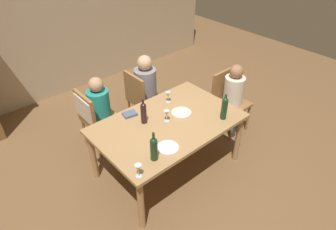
# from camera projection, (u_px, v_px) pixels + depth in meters

# --- Properties ---
(ground_plane) EXTENTS (10.00, 10.00, 0.00)m
(ground_plane) POSITION_uv_depth(u_px,v_px,m) (168.00, 167.00, 3.93)
(ground_plane) COLOR brown
(rear_room_partition) EXTENTS (6.40, 0.12, 2.70)m
(rear_room_partition) POSITION_uv_depth(u_px,v_px,m) (56.00, 16.00, 4.83)
(rear_room_partition) COLOR tan
(rear_room_partition) RESTS_ON ground_plane
(dining_table) EXTENTS (1.72, 1.10, 0.74)m
(dining_table) POSITION_uv_depth(u_px,v_px,m) (168.00, 127.00, 3.55)
(dining_table) COLOR #A87F51
(dining_table) RESTS_ON ground_plane
(chair_right_end) EXTENTS (0.44, 0.44, 0.92)m
(chair_right_end) POSITION_uv_depth(u_px,v_px,m) (228.00, 97.00, 4.34)
(chair_right_end) COLOR olive
(chair_right_end) RESTS_ON ground_plane
(chair_far_left) EXTENTS (0.46, 0.44, 0.92)m
(chair_far_left) POSITION_uv_depth(u_px,v_px,m) (92.00, 114.00, 3.88)
(chair_far_left) COLOR olive
(chair_far_left) RESTS_ON ground_plane
(chair_far_right) EXTENTS (0.44, 0.44, 0.92)m
(chair_far_right) POSITION_uv_depth(u_px,v_px,m) (141.00, 97.00, 4.35)
(chair_far_right) COLOR olive
(chair_far_right) RESTS_ON ground_plane
(person_woman_host) EXTENTS (0.28, 0.32, 1.08)m
(person_woman_host) POSITION_uv_depth(u_px,v_px,m) (235.00, 95.00, 4.22)
(person_woman_host) COLOR #33333D
(person_woman_host) RESTS_ON ground_plane
(person_man_bearded) EXTENTS (0.33, 0.29, 1.09)m
(person_man_bearded) POSITION_uv_depth(u_px,v_px,m) (101.00, 108.00, 3.94)
(person_man_bearded) COLOR #33333D
(person_man_bearded) RESTS_ON ground_plane
(person_man_guest) EXTENTS (0.36, 0.32, 1.16)m
(person_man_guest) POSITION_uv_depth(u_px,v_px,m) (147.00, 86.00, 4.34)
(person_man_guest) COLOR #33333D
(person_man_guest) RESTS_ON ground_plane
(wine_bottle_tall_green) EXTENTS (0.08, 0.08, 0.34)m
(wine_bottle_tall_green) POSITION_uv_depth(u_px,v_px,m) (154.00, 148.00, 2.91)
(wine_bottle_tall_green) COLOR #19381E
(wine_bottle_tall_green) RESTS_ON dining_table
(wine_bottle_dark_red) EXTENTS (0.07, 0.07, 0.32)m
(wine_bottle_dark_red) POSITION_uv_depth(u_px,v_px,m) (144.00, 112.00, 3.41)
(wine_bottle_dark_red) COLOR black
(wine_bottle_dark_red) RESTS_ON dining_table
(wine_bottle_short_olive) EXTENTS (0.07, 0.07, 0.33)m
(wine_bottle_short_olive) POSITION_uv_depth(u_px,v_px,m) (224.00, 108.00, 3.47)
(wine_bottle_short_olive) COLOR #19381E
(wine_bottle_short_olive) RESTS_ON dining_table
(wine_glass_near_left) EXTENTS (0.07, 0.07, 0.15)m
(wine_glass_near_left) POSITION_uv_depth(u_px,v_px,m) (138.00, 168.00, 2.74)
(wine_glass_near_left) COLOR silver
(wine_glass_near_left) RESTS_ON dining_table
(wine_glass_centre) EXTENTS (0.07, 0.07, 0.15)m
(wine_glass_centre) POSITION_uv_depth(u_px,v_px,m) (168.00, 95.00, 3.79)
(wine_glass_centre) COLOR silver
(wine_glass_centre) RESTS_ON dining_table
(wine_glass_near_right) EXTENTS (0.07, 0.07, 0.15)m
(wine_glass_near_right) POSITION_uv_depth(u_px,v_px,m) (166.00, 114.00, 3.45)
(wine_glass_near_right) COLOR silver
(wine_glass_near_right) RESTS_ON dining_table
(dinner_plate_host) EXTENTS (0.23, 0.23, 0.01)m
(dinner_plate_host) POSITION_uv_depth(u_px,v_px,m) (168.00, 147.00, 3.12)
(dinner_plate_host) COLOR white
(dinner_plate_host) RESTS_ON dining_table
(dinner_plate_guest_left) EXTENTS (0.25, 0.25, 0.01)m
(dinner_plate_guest_left) POSITION_uv_depth(u_px,v_px,m) (181.00, 113.00, 3.64)
(dinner_plate_guest_left) COLOR silver
(dinner_plate_guest_left) RESTS_ON dining_table
(folded_napkin) EXTENTS (0.18, 0.15, 0.03)m
(folded_napkin) POSITION_uv_depth(u_px,v_px,m) (130.00, 114.00, 3.61)
(folded_napkin) COLOR #4C5B75
(folded_napkin) RESTS_ON dining_table
(handbag) EXTENTS (0.14, 0.29, 0.22)m
(handbag) POSITION_uv_depth(u_px,v_px,m) (164.00, 109.00, 4.83)
(handbag) COLOR brown
(handbag) RESTS_ON ground_plane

